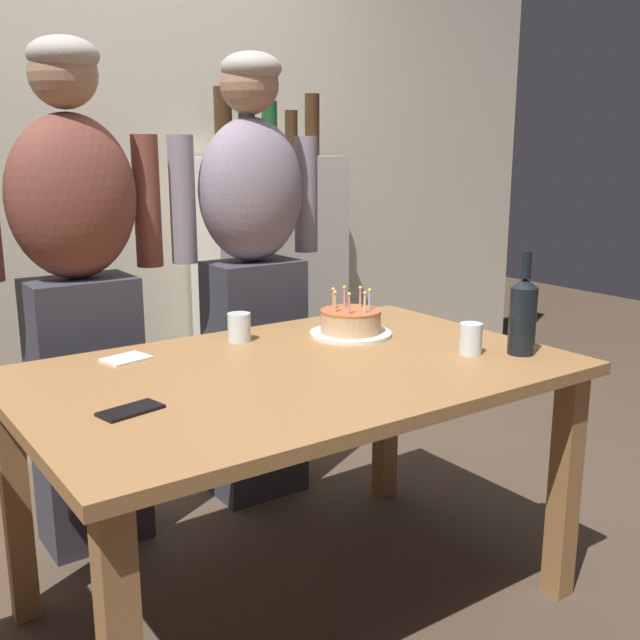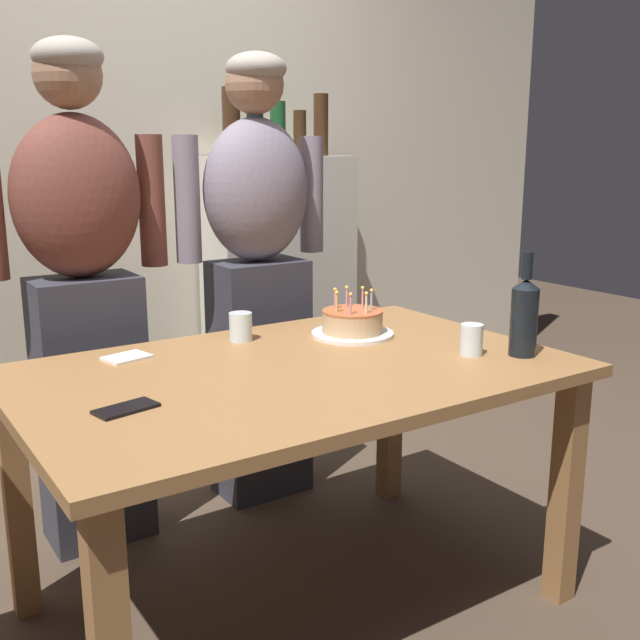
# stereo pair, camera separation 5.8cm
# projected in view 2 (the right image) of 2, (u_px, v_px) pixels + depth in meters

# --- Properties ---
(ground_plane) EXTENTS (10.00, 10.00, 0.00)m
(ground_plane) POSITION_uv_depth(u_px,v_px,m) (297.00, 603.00, 2.23)
(ground_plane) COLOR #47382B
(back_wall) EXTENTS (5.20, 0.10, 2.60)m
(back_wall) POSITION_uv_depth(u_px,v_px,m) (104.00, 155.00, 3.19)
(back_wall) COLOR beige
(back_wall) RESTS_ON ground_plane
(dining_table) EXTENTS (1.50, 0.96, 0.74)m
(dining_table) POSITION_uv_depth(u_px,v_px,m) (295.00, 400.00, 2.08)
(dining_table) COLOR olive
(dining_table) RESTS_ON ground_plane
(birthday_cake) EXTENTS (0.27, 0.27, 0.15)m
(birthday_cake) POSITION_uv_depth(u_px,v_px,m) (353.00, 324.00, 2.39)
(birthday_cake) COLOR white
(birthday_cake) RESTS_ON dining_table
(water_glass_near) EXTENTS (0.07, 0.07, 0.09)m
(water_glass_near) POSITION_uv_depth(u_px,v_px,m) (471.00, 340.00, 2.16)
(water_glass_near) COLOR silver
(water_glass_near) RESTS_ON dining_table
(water_glass_far) EXTENTS (0.07, 0.07, 0.09)m
(water_glass_far) POSITION_uv_depth(u_px,v_px,m) (241.00, 327.00, 2.33)
(water_glass_far) COLOR silver
(water_glass_far) RESTS_ON dining_table
(wine_bottle) EXTENTS (0.08, 0.08, 0.30)m
(wine_bottle) POSITION_uv_depth(u_px,v_px,m) (524.00, 315.00, 2.14)
(wine_bottle) COLOR black
(wine_bottle) RESTS_ON dining_table
(cell_phone) EXTENTS (0.16, 0.10, 0.01)m
(cell_phone) POSITION_uv_depth(u_px,v_px,m) (126.00, 409.00, 1.71)
(cell_phone) COLOR black
(cell_phone) RESTS_ON dining_table
(napkin_stack) EXTENTS (0.14, 0.12, 0.01)m
(napkin_stack) POSITION_uv_depth(u_px,v_px,m) (127.00, 357.00, 2.13)
(napkin_stack) COLOR white
(napkin_stack) RESTS_ON dining_table
(person_man_bearded) EXTENTS (0.61, 0.27, 1.66)m
(person_man_bearded) POSITION_uv_depth(u_px,v_px,m) (83.00, 291.00, 2.43)
(person_man_bearded) COLOR #33333D
(person_man_bearded) RESTS_ON ground_plane
(person_woman_cardigan) EXTENTS (0.61, 0.27, 1.66)m
(person_woman_cardigan) POSITION_uv_depth(u_px,v_px,m) (258.00, 273.00, 2.78)
(person_woman_cardigan) COLOR #33333D
(person_woman_cardigan) RESTS_ON ground_plane
(shelf_cabinet) EXTENTS (0.69, 0.30, 1.59)m
(shelf_cabinet) POSITION_uv_depth(u_px,v_px,m) (280.00, 291.00, 3.55)
(shelf_cabinet) COLOR beige
(shelf_cabinet) RESTS_ON ground_plane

